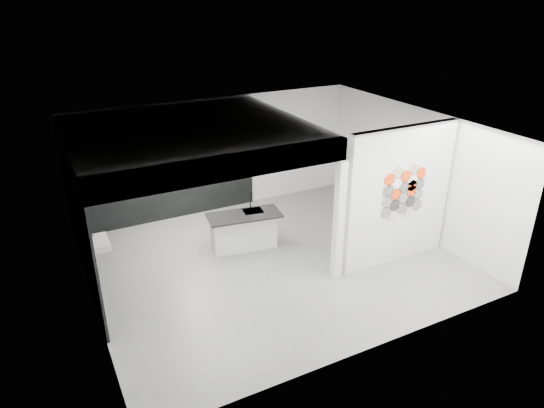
{
  "coord_description": "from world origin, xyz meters",
  "views": [
    {
      "loc": [
        -3.98,
        -7.58,
        5.12
      ],
      "look_at": [
        0.1,
        0.3,
        1.15
      ],
      "focal_mm": 32.0,
      "sensor_mm": 36.0,
      "label": 1
    }
  ],
  "objects": [
    {
      "name": "fascia_beam",
      "position": [
        -1.3,
        -0.92,
        2.55
      ],
      "size": [
        4.4,
        0.16,
        0.4
      ],
      "primitive_type": "cube",
      "color": "silver",
      "rests_on": "corner_column"
    },
    {
      "name": "wall_basin",
      "position": [
        -3.24,
        0.8,
        0.85
      ],
      "size": [
        0.4,
        0.6,
        0.12
      ],
      "primitive_type": "cube",
      "color": "silver",
      "rests_on": "bay_clad_left"
    },
    {
      "name": "glass_vase",
      "position": [
        0.15,
        2.87,
        1.39
      ],
      "size": [
        0.11,
        0.11,
        0.14
      ],
      "primitive_type": "cylinder",
      "rotation": [
        0.0,
        0.0,
        0.07
      ],
      "color": "gray",
      "rests_on": "display_shelf"
    },
    {
      "name": "kettle",
      "position": [
        -0.43,
        2.87,
        1.39
      ],
      "size": [
        0.17,
        0.17,
        0.13
      ],
      "primitive_type": "ellipsoid",
      "rotation": [
        0.0,
        0.0,
        0.07
      ],
      "color": "black",
      "rests_on": "display_shelf"
    },
    {
      "name": "stockpot",
      "position": [
        -2.11,
        2.87,
        1.42
      ],
      "size": [
        0.3,
        0.3,
        0.19
      ],
      "primitive_type": "cylinder",
      "rotation": [
        0.0,
        0.0,
        0.35
      ],
      "color": "black",
      "rests_on": "display_shelf"
    },
    {
      "name": "bay_clad_back",
      "position": [
        -1.3,
        2.97,
        1.18
      ],
      "size": [
        4.4,
        0.04,
        2.35
      ],
      "primitive_type": "cube",
      "color": "black",
      "rests_on": "floor"
    },
    {
      "name": "bulkhead",
      "position": [
        -1.3,
        1.0,
        2.55
      ],
      "size": [
        4.4,
        4.0,
        0.4
      ],
      "primitive_type": "cube",
      "color": "silver",
      "rests_on": "corner_column"
    },
    {
      "name": "utensil_cup",
      "position": [
        -2.1,
        2.87,
        1.38
      ],
      "size": [
        0.11,
        0.11,
        0.11
      ],
      "primitive_type": "cylinder",
      "rotation": [
        0.0,
        0.0,
        -0.24
      ],
      "color": "black",
      "rests_on": "display_shelf"
    },
    {
      "name": "bottle_dark",
      "position": [
        -1.51,
        2.87,
        1.39
      ],
      "size": [
        0.05,
        0.05,
        0.14
      ],
      "primitive_type": "cylinder",
      "rotation": [
        0.0,
        0.0,
        -0.05
      ],
      "color": "black",
      "rests_on": "display_shelf"
    },
    {
      "name": "partition_panel",
      "position": [
        2.23,
        -1.0,
        1.4
      ],
      "size": [
        2.45,
        0.15,
        2.8
      ],
      "primitive_type": "cube",
      "color": "silver",
      "rests_on": "floor"
    },
    {
      "name": "floor",
      "position": [
        0.0,
        0.0,
        -0.01
      ],
      "size": [
        7.0,
        6.0,
        0.01
      ],
      "primitive_type": "cube",
      "color": "slate"
    },
    {
      "name": "kitchen_island",
      "position": [
        -0.3,
        0.83,
        0.42
      ],
      "size": [
        1.62,
        0.9,
        1.24
      ],
      "rotation": [
        0.0,
        0.0,
        -0.15
      ],
      "color": "silver",
      "rests_on": "floor"
    },
    {
      "name": "glass_bowl",
      "position": [
        0.15,
        2.87,
        1.38
      ],
      "size": [
        0.17,
        0.17,
        0.11
      ],
      "primitive_type": "cylinder",
      "rotation": [
        0.0,
        0.0,
        0.11
      ],
      "color": "gray",
      "rests_on": "display_shelf"
    },
    {
      "name": "bay_clad_left",
      "position": [
        -3.47,
        1.0,
        1.18
      ],
      "size": [
        0.04,
        4.0,
        2.35
      ],
      "primitive_type": "cube",
      "color": "black",
      "rests_on": "floor"
    },
    {
      "name": "hex_tile_cluster",
      "position": [
        2.26,
        -1.09,
        1.5
      ],
      "size": [
        1.04,
        0.02,
        1.16
      ],
      "color": "#66635E",
      "rests_on": "partition_panel"
    },
    {
      "name": "corner_column",
      "position": [
        0.82,
        -1.0,
        1.18
      ],
      "size": [
        0.16,
        0.16,
        2.35
      ],
      "primitive_type": "cube",
      "color": "silver",
      "rests_on": "floor"
    },
    {
      "name": "display_shelf",
      "position": [
        -1.2,
        2.87,
        1.3
      ],
      "size": [
        3.0,
        0.15,
        0.04
      ],
      "primitive_type": "cube",
      "color": "black",
      "rests_on": "bay_clad_back"
    }
  ]
}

